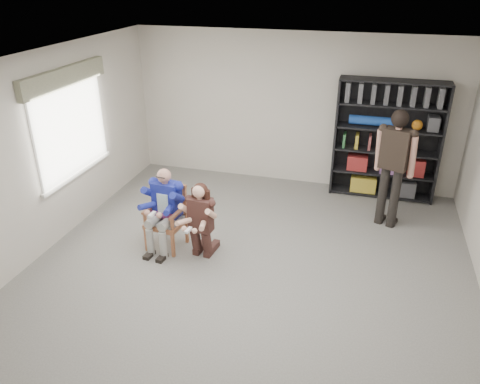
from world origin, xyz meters
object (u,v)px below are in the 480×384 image
(seated_man, at_px, (165,209))
(kneeling_woman, at_px, (200,222))
(standing_man, at_px, (392,170))
(armchair, at_px, (166,218))
(bookshelf, at_px, (387,140))

(seated_man, distance_m, kneeling_woman, 0.59)
(standing_man, bearing_deg, kneeling_woman, -125.61)
(armchair, height_order, bookshelf, bookshelf)
(armchair, distance_m, bookshelf, 4.08)
(armchair, bearing_deg, seated_man, 0.00)
(kneeling_woman, bearing_deg, standing_man, 39.74)
(seated_man, xyz_separation_m, bookshelf, (3.03, 2.68, 0.43))
(bookshelf, bearing_deg, standing_man, -84.99)
(bookshelf, relative_size, standing_man, 1.11)
(bookshelf, bearing_deg, seated_man, -138.51)
(kneeling_woman, bearing_deg, armchair, 174.38)
(armchair, xyz_separation_m, kneeling_woman, (0.58, -0.12, 0.09))
(seated_man, xyz_separation_m, standing_man, (3.12, 1.57, 0.32))
(armchair, bearing_deg, kneeling_woman, -5.62)
(armchair, relative_size, bookshelf, 0.46)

